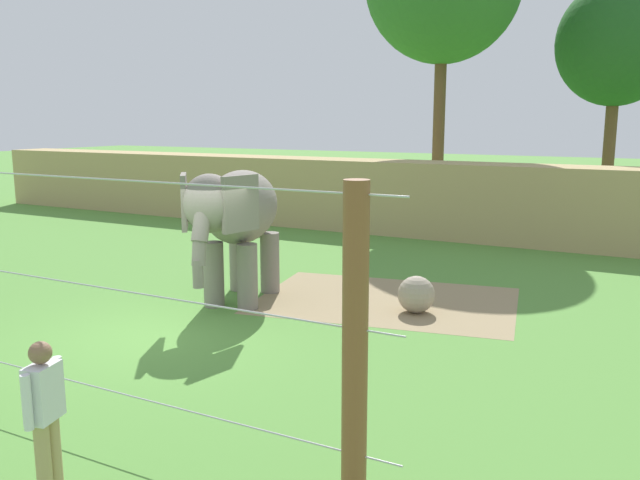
% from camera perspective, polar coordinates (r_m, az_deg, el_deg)
% --- Properties ---
extents(ground_plane, '(120.00, 120.00, 0.00)m').
position_cam_1_polar(ground_plane, '(12.31, -13.15, -7.61)').
color(ground_plane, '#518938').
extents(dirt_patch, '(5.83, 4.58, 0.01)m').
position_cam_1_polar(dirt_patch, '(13.97, 5.74, -5.19)').
color(dirt_patch, '#937F5B').
rests_on(dirt_patch, ground).
extents(embankment_wall, '(36.00, 1.80, 2.37)m').
position_cam_1_polar(embankment_wall, '(22.01, 7.08, 3.68)').
color(embankment_wall, tan).
rests_on(embankment_wall, ground).
extents(elephant, '(1.92, 3.67, 2.76)m').
position_cam_1_polar(elephant, '(13.50, -7.22, 2.17)').
color(elephant, gray).
rests_on(elephant, ground).
extents(enrichment_ball, '(0.73, 0.73, 0.73)m').
position_cam_1_polar(enrichment_ball, '(13.10, 8.30, -4.67)').
color(enrichment_ball, gray).
rests_on(enrichment_ball, ground).
extents(zookeeper, '(0.31, 0.57, 1.67)m').
position_cam_1_polar(zookeeper, '(7.15, -22.59, -13.74)').
color(zookeeper, tan).
rests_on(zookeeper, ground).
extents(tree_far_left, '(4.37, 4.37, 8.77)m').
position_cam_1_polar(tree_far_left, '(27.57, 24.24, 15.15)').
color(tree_far_left, brown).
rests_on(tree_far_left, ground).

